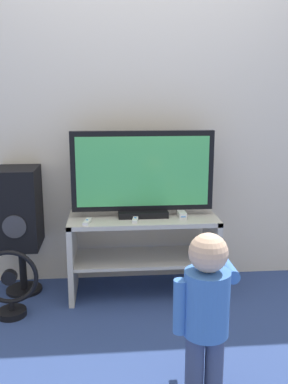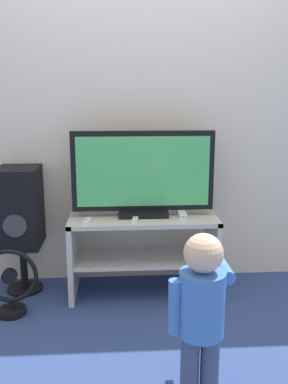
{
  "view_description": "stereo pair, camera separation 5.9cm",
  "coord_description": "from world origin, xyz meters",
  "px_view_note": "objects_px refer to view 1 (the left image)",
  "views": [
    {
      "loc": [
        -0.24,
        -2.6,
        1.37
      ],
      "look_at": [
        0.0,
        0.13,
        0.75
      ],
      "focal_mm": 40.0,
      "sensor_mm": 36.0,
      "label": 1
    },
    {
      "loc": [
        -0.18,
        -2.6,
        1.37
      ],
      "look_at": [
        0.0,
        0.13,
        0.75
      ],
      "focal_mm": 40.0,
      "sensor_mm": 36.0,
      "label": 2
    }
  ],
  "objects_px": {
    "game_console": "(181,214)",
    "remote_primary": "(87,222)",
    "speaker_tower": "(19,211)",
    "remote_secondary": "(135,219)",
    "child": "(206,303)",
    "floor_fan": "(10,286)",
    "television": "(143,175)"
  },
  "relations": [
    {
      "from": "game_console",
      "to": "remote_primary",
      "type": "height_order",
      "value": "game_console"
    },
    {
      "from": "game_console",
      "to": "remote_primary",
      "type": "bearing_deg",
      "value": -170.49
    },
    {
      "from": "game_console",
      "to": "speaker_tower",
      "type": "bearing_deg",
      "value": 174.55
    },
    {
      "from": "game_console",
      "to": "speaker_tower",
      "type": "relative_size",
      "value": 0.18
    },
    {
      "from": "remote_secondary",
      "to": "child",
      "type": "xyz_separation_m",
      "value": [
        0.25,
        -1.0,
        -0.1
      ]
    },
    {
      "from": "game_console",
      "to": "child",
      "type": "relative_size",
      "value": 0.2
    },
    {
      "from": "remote_primary",
      "to": "floor_fan",
      "type": "distance_m",
      "value": 0.62
    },
    {
      "from": "floor_fan",
      "to": "remote_secondary",
      "type": "bearing_deg",
      "value": 11.52
    },
    {
      "from": "game_console",
      "to": "child",
      "type": "xyz_separation_m",
      "value": [
        -0.07,
        -1.08,
        -0.11
      ]
    },
    {
      "from": "remote_primary",
      "to": "floor_fan",
      "type": "xyz_separation_m",
      "value": [
        -0.49,
        -0.14,
        -0.37
      ]
    },
    {
      "from": "remote_primary",
      "to": "floor_fan",
      "type": "relative_size",
      "value": 0.3
    },
    {
      "from": "television",
      "to": "child",
      "type": "distance_m",
      "value": 1.2
    },
    {
      "from": "remote_secondary",
      "to": "child",
      "type": "bearing_deg",
      "value": -75.93
    },
    {
      "from": "television",
      "to": "child",
      "type": "height_order",
      "value": "television"
    },
    {
      "from": "remote_primary",
      "to": "speaker_tower",
      "type": "bearing_deg",
      "value": 155.83
    },
    {
      "from": "television",
      "to": "remote_primary",
      "type": "height_order",
      "value": "television"
    },
    {
      "from": "child",
      "to": "floor_fan",
      "type": "relative_size",
      "value": 1.81
    },
    {
      "from": "game_console",
      "to": "child",
      "type": "distance_m",
      "value": 1.09
    },
    {
      "from": "game_console",
      "to": "speaker_tower",
      "type": "height_order",
      "value": "speaker_tower"
    },
    {
      "from": "remote_secondary",
      "to": "floor_fan",
      "type": "bearing_deg",
      "value": -168.48
    },
    {
      "from": "game_console",
      "to": "floor_fan",
      "type": "xyz_separation_m",
      "value": [
        -1.12,
        -0.25,
        -0.38
      ]
    },
    {
      "from": "remote_primary",
      "to": "speaker_tower",
      "type": "distance_m",
      "value": 0.52
    },
    {
      "from": "game_console",
      "to": "floor_fan",
      "type": "height_order",
      "value": "game_console"
    },
    {
      "from": "remote_secondary",
      "to": "game_console",
      "type": "bearing_deg",
      "value": 14.58
    },
    {
      "from": "television",
      "to": "remote_secondary",
      "type": "relative_size",
      "value": 7.21
    },
    {
      "from": "floor_fan",
      "to": "child",
      "type": "bearing_deg",
      "value": -38.45
    },
    {
      "from": "remote_secondary",
      "to": "floor_fan",
      "type": "distance_m",
      "value": 0.89
    },
    {
      "from": "child",
      "to": "speaker_tower",
      "type": "xyz_separation_m",
      "value": [
        -1.04,
        1.19,
        0.12
      ]
    },
    {
      "from": "remote_primary",
      "to": "game_console",
      "type": "bearing_deg",
      "value": 9.51
    },
    {
      "from": "remote_primary",
      "to": "speaker_tower",
      "type": "height_order",
      "value": "speaker_tower"
    },
    {
      "from": "game_console",
      "to": "floor_fan",
      "type": "distance_m",
      "value": 1.21
    },
    {
      "from": "remote_secondary",
      "to": "speaker_tower",
      "type": "bearing_deg",
      "value": 166.46
    }
  ]
}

